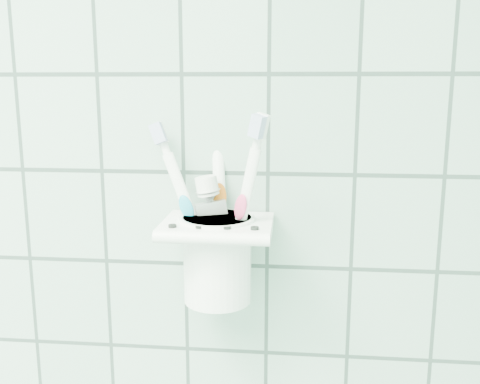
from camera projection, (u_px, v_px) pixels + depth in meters
The scene contains 6 objects.
holder_bracket at pixel (218, 228), 0.59m from camera, with size 0.12×0.10×0.04m.
cup at pixel (217, 256), 0.60m from camera, with size 0.08×0.08×0.10m.
toothbrush_pink at pixel (220, 205), 0.58m from camera, with size 0.08×0.04×0.21m.
toothbrush_blue at pixel (222, 200), 0.58m from camera, with size 0.03×0.08×0.22m.
toothbrush_orange at pixel (225, 201), 0.60m from camera, with size 0.05×0.04×0.21m.
toothpaste_tube at pixel (224, 224), 0.61m from camera, with size 0.05×0.04×0.14m.
Camera 1 is at (0.73, 0.58, 1.47)m, focal length 40.00 mm.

